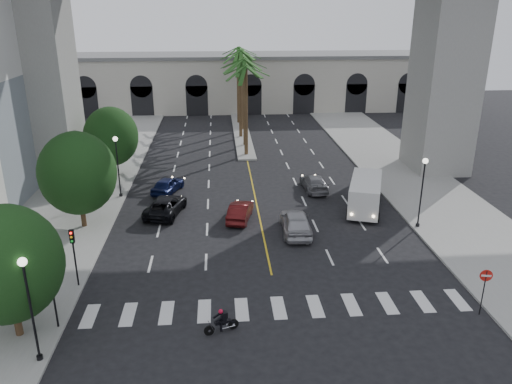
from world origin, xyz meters
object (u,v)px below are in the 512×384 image
object	(u,v)px
pedestrian_b	(47,255)
cargo_van	(365,194)
motorcycle_rider	(222,321)
car_c	(166,206)
lamp_post_left_far	(117,162)
traffic_signal_near	(52,285)
lamp_post_left_near	(29,301)
car_b	(240,211)
lamp_post_right	(422,187)
car_e	(168,185)
car_a	(296,222)
car_d	(314,183)
traffic_signal_far	(73,248)
do_not_enter_sign	(485,282)

from	to	relation	value
pedestrian_b	cargo_van	bearing A→B (deg)	51.03
motorcycle_rider	car_c	bearing A→B (deg)	85.80
pedestrian_b	motorcycle_rider	bearing A→B (deg)	-2.48
lamp_post_left_far	traffic_signal_near	bearing A→B (deg)	-89.69
lamp_post_left_near	pedestrian_b	distance (m)	9.33
lamp_post_left_far	car_b	xyz separation A→B (m)	(9.90, -5.41, -2.54)
lamp_post_left_far	lamp_post_right	distance (m)	24.16
traffic_signal_near	car_b	distance (m)	16.45
car_e	lamp_post_left_far	bearing A→B (deg)	35.77
car_a	car_c	bearing A→B (deg)	-22.10
lamp_post_left_near	car_b	bearing A→B (deg)	57.58
car_b	car_e	distance (m)	8.83
lamp_post_right	car_d	world-z (taller)	lamp_post_right
pedestrian_b	traffic_signal_far	bearing A→B (deg)	-12.68
traffic_signal_far	car_c	distance (m)	11.49
car_e	lamp_post_right	bearing A→B (deg)	175.07
pedestrian_b	do_not_enter_sign	bearing A→B (deg)	16.01
car_a	car_e	xyz separation A→B (m)	(-9.88, 9.16, -0.14)
car_c	car_d	world-z (taller)	car_c
lamp_post_left_near	traffic_signal_far	world-z (taller)	lamp_post_left_near
car_d	traffic_signal_far	bearing A→B (deg)	39.96
car_c	car_d	xyz separation A→B (m)	(12.58, 4.56, -0.02)
traffic_signal_far	car_a	bearing A→B (deg)	25.07
lamp_post_right	motorcycle_rider	world-z (taller)	lamp_post_right
car_b	do_not_enter_sign	xyz separation A→B (m)	(12.00, -13.52, 1.25)
lamp_post_left_far	cargo_van	size ratio (longest dim) A/B	0.82
car_a	car_e	bearing A→B (deg)	-41.27
car_e	do_not_enter_sign	xyz separation A→B (m)	(18.02, -19.98, 1.23)
cargo_van	do_not_enter_sign	distance (m)	14.67
car_d	do_not_enter_sign	bearing A→B (deg)	102.39
motorcycle_rider	car_e	xyz separation A→B (m)	(-4.47, 20.42, 0.10)
lamp_post_left_far	do_not_enter_sign	distance (m)	28.98
lamp_post_left_far	car_b	bearing A→B (deg)	-28.66
car_a	lamp_post_left_far	bearing A→B (deg)	-28.94
car_a	car_d	distance (m)	9.26
car_d	car_e	bearing A→B (deg)	-4.12
traffic_signal_near	pedestrian_b	distance (m)	6.87
lamp_post_left_near	lamp_post_right	world-z (taller)	same
traffic_signal_far	car_c	bearing A→B (deg)	69.06
lamp_post_left_far	car_d	distance (m)	16.95
motorcycle_rider	car_a	world-z (taller)	car_a
car_a	cargo_van	distance (m)	7.13
lamp_post_left_far	car_d	size ratio (longest dim) A/B	1.15
traffic_signal_near	car_c	world-z (taller)	traffic_signal_near
lamp_post_left_near	pedestrian_b	xyz separation A→B (m)	(-2.24, 8.78, -2.25)
traffic_signal_far	car_e	xyz separation A→B (m)	(3.78, 15.55, -1.81)
pedestrian_b	car_c	bearing A→B (deg)	84.00
car_e	cargo_van	size ratio (longest dim) A/B	0.63
traffic_signal_near	motorcycle_rider	world-z (taller)	traffic_signal_near
lamp_post_left_far	traffic_signal_near	world-z (taller)	lamp_post_left_far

